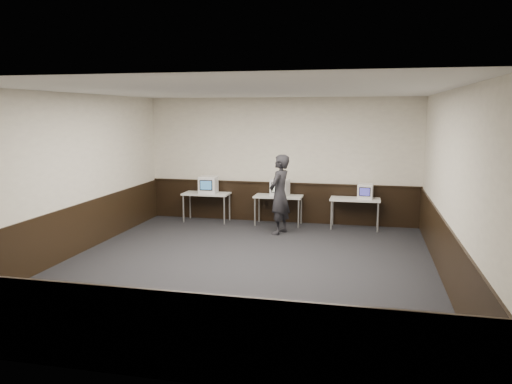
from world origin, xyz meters
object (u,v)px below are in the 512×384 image
desk_center (278,198)px  person (280,194)px  emac_left (208,185)px  emac_right (365,191)px  desk_right (355,201)px  emac_center (280,187)px  desk_left (206,196)px

desk_center → person: bearing=-78.0°
emac_left → emac_right: bearing=-3.0°
emac_left → person: size_ratio=0.27×
desk_center → emac_left: 1.86m
person → emac_left: bearing=-97.7°
desk_right → emac_center: bearing=180.0°
desk_right → emac_left: bearing=-179.5°
desk_center → person: person is taller
emac_center → desk_left: bearing=-173.6°
emac_left → person: person is taller
desk_center → emac_center: bearing=0.8°
emac_center → emac_right: 2.10m
person → emac_center: bearing=-154.9°
emac_left → desk_right: bearing=-3.2°
desk_left → person: (2.09, -0.90, 0.25)m
desk_right → emac_center: size_ratio=2.44×
desk_left → person: bearing=-23.3°
desk_center → desk_left: bearing=180.0°
desk_right → emac_right: emac_right is taller
emac_center → person: bearing=-74.0°
desk_left → desk_center: (1.90, 0.00, 0.00)m
emac_right → desk_center: bearing=-175.2°
emac_left → person: (2.03, -0.87, -0.04)m
desk_left → emac_right: 4.04m
emac_right → person: bearing=-150.4°
emac_center → emac_right: bearing=6.9°
desk_left → emac_center: (1.94, 0.00, 0.28)m
emac_left → emac_center: size_ratio=1.02×
emac_right → emac_center: bearing=-175.2°
desk_right → emac_right: bearing=4.3°
desk_right → emac_right: 0.35m
desk_center → emac_right: emac_right is taller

